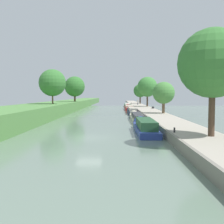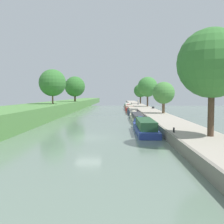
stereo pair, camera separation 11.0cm
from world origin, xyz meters
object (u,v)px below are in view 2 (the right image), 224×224
object	(u,v)px
park_bench	(153,107)
narrowboat_blue	(144,126)
narrowboat_red	(129,108)
narrowboat_green	(128,105)
mooring_bollard_near	(174,130)
narrowboat_navy	(132,111)
person_walking	(138,102)
mooring_bollard_far	(132,103)
narrowboat_cream	(137,117)

from	to	relation	value
park_bench	narrowboat_blue	bearing A→B (deg)	-98.76
narrowboat_red	narrowboat_green	world-z (taller)	narrowboat_red
mooring_bollard_near	park_bench	bearing A→B (deg)	85.23
narrowboat_red	park_bench	bearing A→B (deg)	-63.54
narrowboat_navy	narrowboat_red	distance (m)	16.20
narrowboat_blue	narrowboat_green	distance (m)	63.99
narrowboat_green	narrowboat_red	bearing A→B (deg)	-90.73
narrowboat_blue	narrowboat_green	bearing A→B (deg)	89.78
narrowboat_red	park_bench	size ratio (longest dim) A/B	10.06
person_walking	mooring_bollard_far	world-z (taller)	person_walking
narrowboat_navy	person_walking	size ratio (longest dim) A/B	9.21
narrowboat_green	park_bench	distance (m)	28.07
narrowboat_blue	person_walking	bearing A→B (deg)	86.56
narrowboat_blue	person_walking	size ratio (longest dim) A/B	7.38
narrowboat_navy	mooring_bollard_far	xyz separation A→B (m)	(1.86, 39.62, 0.50)
narrowboat_cream	mooring_bollard_near	distance (m)	21.28
narrowboat_navy	mooring_bollard_near	xyz separation A→B (m)	(1.86, -38.50, 0.50)
mooring_bollard_far	mooring_bollard_near	bearing A→B (deg)	-90.00
narrowboat_navy	mooring_bollard_far	size ratio (longest dim) A/B	33.97
person_walking	park_bench	xyz separation A→B (m)	(1.90, -25.28, -0.53)
narrowboat_red	narrowboat_navy	bearing A→B (deg)	-89.72
narrowboat_blue	park_bench	xyz separation A→B (m)	(5.61, 36.45, 0.61)
narrowboat_green	person_walking	distance (m)	4.30
mooring_bollard_near	narrowboat_navy	bearing A→B (deg)	92.76
narrowboat_green	park_bench	bearing A→B (deg)	-78.98
narrowboat_green	mooring_bollard_far	bearing A→B (deg)	76.24
narrowboat_blue	narrowboat_navy	distance (m)	31.44
narrowboat_blue	mooring_bollard_far	bearing A→B (deg)	88.40
park_bench	person_walking	bearing A→B (deg)	94.30
narrowboat_red	mooring_bollard_far	distance (m)	23.51
narrowboat_green	mooring_bollard_far	world-z (taller)	narrowboat_green
narrowboat_red	person_walking	bearing A→B (deg)	75.40
narrowboat_green	mooring_bollard_near	bearing A→B (deg)	-88.60
mooring_bollard_near	park_bench	xyz separation A→B (m)	(3.63, 43.50, 0.12)
person_walking	mooring_bollard_near	size ratio (longest dim) A/B	3.69
narrowboat_cream	park_bench	bearing A→B (deg)	76.08
mooring_bollard_near	mooring_bollard_far	size ratio (longest dim) A/B	1.00
mooring_bollard_near	narrowboat_green	bearing A→B (deg)	91.40
narrowboat_navy	mooring_bollard_far	distance (m)	39.67
mooring_bollard_far	park_bench	distance (m)	34.80
narrowboat_navy	park_bench	world-z (taller)	narrowboat_navy
mooring_bollard_far	narrowboat_red	bearing A→B (deg)	-94.73
narrowboat_cream	person_walking	size ratio (longest dim) A/B	9.96
narrowboat_cream	person_walking	world-z (taller)	person_walking
mooring_bollard_near	narrowboat_cream	bearing A→B (deg)	95.13
narrowboat_blue	narrowboat_navy	world-z (taller)	narrowboat_blue
narrowboat_red	narrowboat_green	distance (m)	16.35
narrowboat_blue	narrowboat_navy	bearing A→B (deg)	89.78
narrowboat_blue	narrowboat_green	world-z (taller)	narrowboat_blue
narrowboat_blue	park_bench	bearing A→B (deg)	81.24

